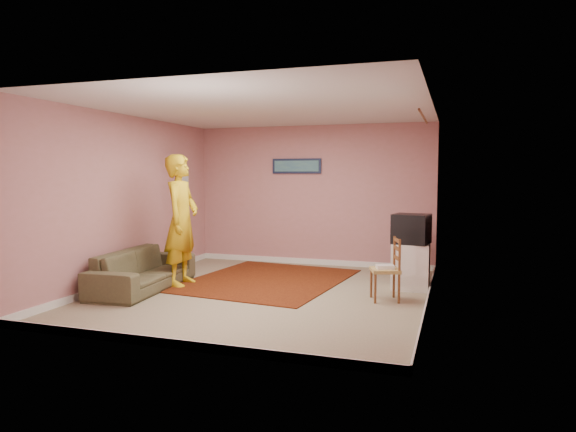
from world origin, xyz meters
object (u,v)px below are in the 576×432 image
(tv_cabinet, at_px, (411,266))
(crt_tv, at_px, (411,229))
(sofa, at_px, (143,270))
(person, at_px, (181,220))
(chair_a, at_px, (414,244))
(chair_b, at_px, (385,262))

(tv_cabinet, bearing_deg, crt_tv, 170.21)
(tv_cabinet, height_order, sofa, tv_cabinet)
(person, bearing_deg, crt_tv, -82.13)
(crt_tv, relative_size, chair_a, 1.09)
(crt_tv, bearing_deg, chair_b, -97.98)
(tv_cabinet, bearing_deg, chair_b, -108.10)
(person, bearing_deg, tv_cabinet, -82.17)
(chair_b, distance_m, sofa, 3.51)
(tv_cabinet, height_order, chair_b, chair_b)
(chair_a, bearing_deg, person, -135.67)
(crt_tv, distance_m, chair_b, 0.94)
(chair_b, xyz_separation_m, sofa, (-3.48, -0.42, -0.23))
(chair_b, xyz_separation_m, person, (-3.08, 0.01, 0.48))
(tv_cabinet, bearing_deg, sofa, -161.60)
(chair_a, height_order, sofa, chair_a)
(tv_cabinet, distance_m, chair_a, 0.84)
(tv_cabinet, height_order, crt_tv, crt_tv)
(crt_tv, height_order, chair_a, crt_tv)
(sofa, bearing_deg, crt_tv, -75.95)
(tv_cabinet, relative_size, chair_a, 1.28)
(chair_a, height_order, chair_b, chair_a)
(crt_tv, bearing_deg, tv_cabinet, -0.00)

